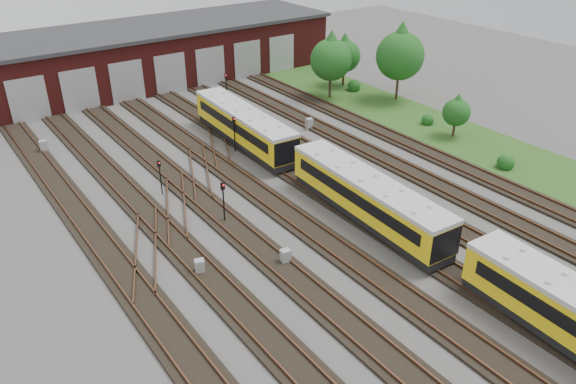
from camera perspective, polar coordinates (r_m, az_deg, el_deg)
ground at (r=37.62m, az=6.57°, el=-4.37°), size 120.00×120.00×0.00m
track_network at (r=37.83m, az=5.80°, el=-3.93°), size 30.40×70.00×0.33m
maintenance_shed at (r=68.82m, az=-16.40°, el=12.97°), size 51.00×12.50×6.35m
grass_verge at (r=56.24m, az=14.46°, el=6.42°), size 8.00×55.00×0.05m
metro_train at (r=38.43m, az=8.08°, el=-0.53°), size 3.28×46.35×2.94m
signal_mast_0 at (r=42.55m, az=-12.88°, el=1.92°), size 0.25×0.23×2.75m
signal_mast_1 at (r=38.01m, az=-6.59°, el=-0.50°), size 0.28×0.27×3.09m
signal_mast_2 at (r=58.41m, az=-6.26°, el=10.54°), size 0.33×0.32×3.90m
signal_mast_3 at (r=48.74m, az=-5.49°, el=6.32°), size 0.26×0.24×3.17m
relay_cabinet_0 at (r=34.03m, az=-8.95°, el=-7.52°), size 0.71×0.66×0.97m
relay_cabinet_1 at (r=53.31m, az=-23.55°, el=4.26°), size 0.67×0.57×1.07m
relay_cabinet_2 at (r=34.47m, az=-0.26°, el=-6.59°), size 0.67×0.59×0.97m
relay_cabinet_3 at (r=57.34m, az=-8.16°, el=7.97°), size 0.65×0.57×0.97m
relay_cabinet_4 at (r=53.94m, az=2.17°, el=6.95°), size 0.68×0.59×1.04m
tree_0 at (r=61.51m, az=4.40°, el=13.72°), size 4.44×4.44×7.35m
tree_1 at (r=65.97m, az=5.76°, el=13.97°), size 3.69×3.69×6.12m
tree_2 at (r=61.64m, az=11.37°, el=13.95°), size 5.07×5.07×8.40m
tree_3 at (r=53.58m, az=16.78°, el=8.07°), size 2.53×2.53×4.19m
bush_0 at (r=49.29m, az=21.28°, el=3.02°), size 1.42×1.42×1.42m
bush_1 at (r=56.64m, az=14.02°, el=7.26°), size 1.21×1.21×1.21m
bush_2 at (r=65.18m, az=6.73°, el=10.82°), size 1.49×1.49×1.49m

